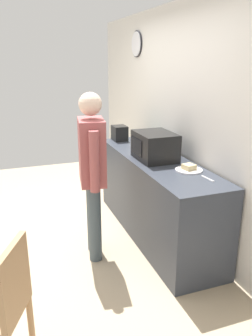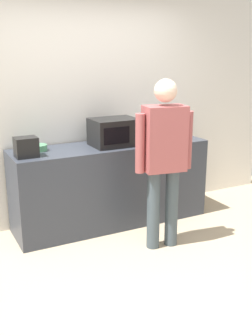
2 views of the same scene
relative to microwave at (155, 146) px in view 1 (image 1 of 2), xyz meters
name	(u,v)px [view 1 (image 1 of 2)]	position (x,y,z in m)	size (l,w,h in m)	color
ground_plane	(49,242)	(-0.23, -1.18, -1.08)	(6.00, 6.00, 0.00)	tan
back_wall	(179,120)	(-0.23, 0.42, 0.22)	(5.40, 0.13, 2.60)	silver
kitchen_counter	(155,197)	(-0.03, 0.04, -0.62)	(2.24, 0.62, 0.93)	#333842
microwave	(155,146)	(0.00, 0.00, 0.00)	(0.50, 0.39, 0.30)	black
sandwich_plate	(189,169)	(0.49, 0.15, -0.13)	(0.27, 0.27, 0.07)	white
salad_bowl	(139,140)	(-0.82, 0.14, -0.12)	(0.18, 0.18, 0.06)	#4C8E60
toaster	(120,133)	(-1.00, -0.07, -0.05)	(0.22, 0.18, 0.20)	black
fork_utensil	(148,141)	(-0.82, 0.28, -0.15)	(0.17, 0.02, 0.01)	silver
spoon_utensil	(208,179)	(0.76, 0.19, -0.15)	(0.17, 0.02, 0.01)	silver
person_standing	(92,166)	(0.18, -0.75, -0.09)	(0.58, 0.30, 1.70)	#3E4B53
wooden_chair	(1,305)	(1.36, -1.65, -0.56)	(0.53, 0.53, 0.94)	#A87F56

